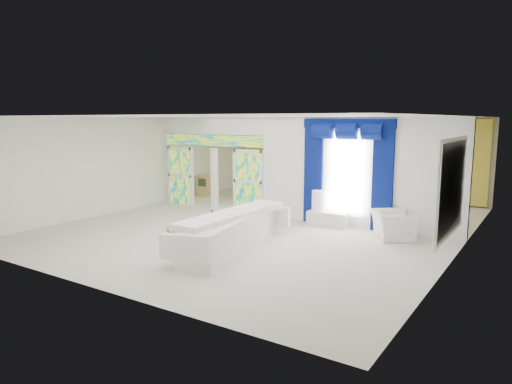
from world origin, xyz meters
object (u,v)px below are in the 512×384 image
Objects in this scene: white_sofa at (234,233)px; grand_piano at (273,184)px; coffee_table at (197,230)px; console_table at (328,219)px; armchair at (392,225)px.

grand_piano reaches higher than white_sofa.
coffee_table is 3.70m from console_table.
white_sofa reaches higher than armchair.
white_sofa is at bearing -68.62° from grand_piano.
coffee_table is 1.44× the size of console_table.
grand_piano is (-5.63, 3.63, 0.17)m from armchair.
coffee_table is at bearing -78.76° from grand_piano.
armchair is at bearing -35.08° from grand_piano.
armchair is 0.51× the size of grand_piano.
console_table is at bearing 53.10° from coffee_table.
armchair is at bearing 31.36° from coffee_table.
grand_piano is at bearing 102.64° from white_sofa.
white_sofa reaches higher than console_table.
white_sofa is at bearing 102.45° from armchair.
white_sofa is 3.38m from console_table.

